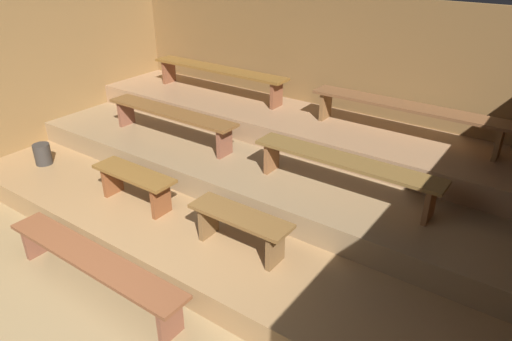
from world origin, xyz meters
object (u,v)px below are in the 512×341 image
bench_lower_right (240,224)px  bench_middle_right (344,165)px  bench_floor_center (93,263)px  bench_upper_left (218,72)px  bench_upper_right (406,110)px  pail_lower (43,154)px  bench_lower_left (134,181)px  bench_middle_left (171,116)px

bench_lower_right → bench_middle_right: (0.51, 1.11, 0.31)m
bench_floor_center → bench_lower_right: size_ratio=2.10×
bench_upper_left → bench_upper_right: same height
bench_lower_right → pail_lower: size_ratio=3.73×
bench_lower_right → bench_upper_left: size_ratio=0.45×
bench_middle_right → bench_floor_center: bearing=-124.3°
bench_lower_left → bench_middle_left: (-0.51, 1.11, 0.31)m
bench_middle_right → bench_upper_right: bench_upper_right is taller
pail_lower → bench_lower_left: bearing=0.8°
bench_upper_left → pail_lower: 2.69m
bench_lower_right → bench_upper_right: (0.69, 2.31, 0.60)m
bench_lower_right → pail_lower: bearing=-179.6°
bench_lower_right → bench_middle_right: size_ratio=0.51×
bench_middle_right → bench_upper_left: bearing=155.8°
bench_lower_left → bench_middle_left: size_ratio=0.51×
bench_floor_center → bench_middle_right: bench_middle_right is taller
bench_floor_center → bench_middle_right: bearing=55.7°
bench_middle_left → bench_upper_right: (2.67, 1.20, 0.29)m
bench_lower_left → pail_lower: 1.79m
bench_floor_center → bench_upper_left: bench_upper_left is taller
bench_lower_left → pail_lower: bearing=-179.2°
bench_lower_left → bench_middle_left: bench_middle_left is taller
bench_middle_left → pail_lower: bench_middle_left is taller
bench_middle_left → bench_upper_right: 2.94m
bench_lower_right → bench_upper_right: bearing=73.4°
bench_upper_left → pail_lower: bench_upper_left is taller
bench_floor_center → bench_lower_right: bearing=47.1°
bench_middle_left → bench_upper_left: size_ratio=0.88×
bench_floor_center → bench_lower_right: bench_lower_right is taller
bench_upper_left → pail_lower: bearing=-115.2°
bench_middle_right → pail_lower: size_ratio=7.32×
bench_upper_right → pail_lower: size_ratio=8.33×
bench_lower_left → pail_lower: (-1.79, -0.02, -0.15)m
bench_lower_left → bench_upper_right: size_ratio=0.45×
bench_middle_right → pail_lower: 3.97m
bench_lower_left → pail_lower: bench_lower_left is taller
bench_floor_center → pail_lower: (-2.33, 0.98, 0.09)m
bench_floor_center → bench_upper_right: bearing=63.9°
bench_lower_left → bench_middle_right: bench_middle_right is taller
bench_floor_center → bench_lower_left: bench_lower_left is taller
bench_middle_left → bench_middle_right: same height
bench_upper_left → bench_middle_right: bearing=-24.2°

